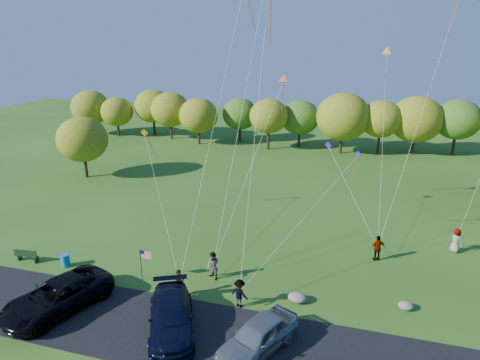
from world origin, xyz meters
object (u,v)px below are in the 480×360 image
Objects in this scene: minivan_silver at (258,336)px; flyer_d at (378,248)px; trash_barrel at (65,260)px; minivan_navy at (171,316)px; flyer_e at (456,240)px; flyer_c at (240,293)px; flyer_a at (180,283)px; minivan_dark at (57,296)px; park_bench at (26,255)px; flyer_b at (213,266)px.

flyer_d is at bearing 88.28° from minivan_silver.
trash_barrel is at bearing -170.98° from minivan_silver.
flyer_e reaches higher than minivan_navy.
minivan_navy is 10.98m from trash_barrel.
minivan_navy is 3.27× the size of flyer_c.
flyer_e is (5.64, 2.93, -0.01)m from flyer_d.
flyer_e is (17.50, 11.06, 0.03)m from flyer_a.
minivan_dark is 7.36m from park_bench.
minivan_navy is 3.04× the size of flyer_d.
trash_barrel is (-26.72, -9.94, -0.50)m from flyer_e.
minivan_dark is 3.41× the size of flyer_e.
flyer_d is at bearing 63.00° from flyer_b.
minivan_navy is at bearing 88.63° from flyer_e.
minivan_navy is 3.25m from flyer_a.
minivan_silver is 18.57m from flyer_e.
minivan_navy is at bearing -22.82° from trash_barrel.
flyer_d reaches higher than flyer_e.
minivan_dark is at bearing 79.31° from flyer_e.
flyer_c is at bearing 145.75° from minivan_silver.
park_bench is (-16.18, 0.84, -0.38)m from flyer_c.
flyer_c is 1.03× the size of park_bench.
minivan_dark is 3.62× the size of flyer_c.
flyer_d is (10.52, 5.66, -0.00)m from flyer_b.
park_bench is at bearing -138.64° from flyer_b.
minivan_dark reaches higher than minivan_navy.
minivan_navy is 15.73m from flyer_d.
minivan_silver is 2.76× the size of flyer_a.
park_bench is at bearing 66.99° from flyer_e.
flyer_e is at bearing 15.26° from minivan_navy.
minivan_dark is at bearing 156.42° from minivan_navy.
flyer_a is 12.35m from park_bench.
minivan_dark is at bearing -41.75° from park_bench.
flyer_e is at bearing -121.72° from flyer_c.
flyer_b is (1.34, 2.47, 0.05)m from flyer_a.
flyer_e is at bearing -177.54° from flyer_d.
flyer_b is at bearing 56.80° from minivan_dark.
minivan_navy is 1.16× the size of minivan_silver.
flyer_b is 2.16× the size of trash_barrel.
park_bench is (-12.31, 0.88, -0.40)m from flyer_a.
flyer_a is 0.95× the size of flyer_d.
flyer_d reaches higher than trash_barrel.
flyer_a is at bearing 9.48° from flyer_d.
minivan_silver is 5.66× the size of trash_barrel.
minivan_dark is 7.13m from flyer_a.
flyer_c reaches higher than trash_barrel.
minivan_silver is at bearing -19.98° from park_bench.
flyer_c is (2.53, -2.44, -0.07)m from flyer_b.
flyer_c is at bearing 87.10° from flyer_e.
flyer_b is (0.46, 5.60, 0.05)m from minivan_navy.
flyer_a is 0.97× the size of flyer_e.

